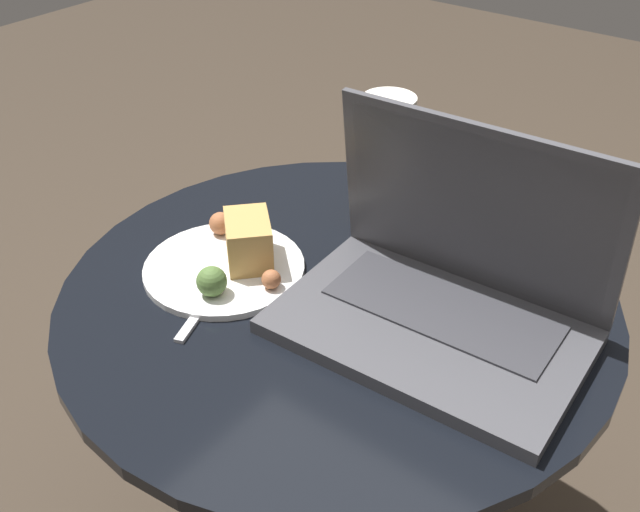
# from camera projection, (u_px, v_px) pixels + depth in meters

# --- Properties ---
(table) EXTENTS (0.71, 0.71, 0.57)m
(table) POSITION_uv_depth(u_px,v_px,m) (336.00, 385.00, 1.05)
(table) COLOR black
(table) RESTS_ON ground_plane
(laptop) EXTENTS (0.36, 0.24, 0.24)m
(laptop) POSITION_uv_depth(u_px,v_px,m) (445.00, 289.00, 0.88)
(laptop) COLOR #47474C
(laptop) RESTS_ON table
(beer_glass) EXTENTS (0.07, 0.07, 0.19)m
(beer_glass) POSITION_uv_depth(u_px,v_px,m) (386.00, 160.00, 1.05)
(beer_glass) COLOR gold
(beer_glass) RESTS_ON table
(snack_plate) EXTENTS (0.21, 0.21, 0.07)m
(snack_plate) POSITION_uv_depth(u_px,v_px,m) (233.00, 257.00, 0.98)
(snack_plate) COLOR white
(snack_plate) RESTS_ON table
(fork) EXTENTS (0.08, 0.18, 0.00)m
(fork) POSITION_uv_depth(u_px,v_px,m) (215.00, 290.00, 0.95)
(fork) COLOR silver
(fork) RESTS_ON table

